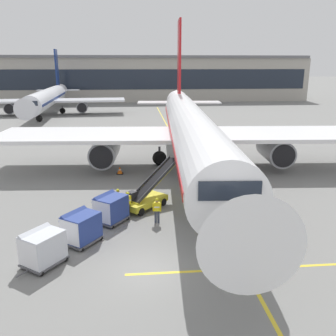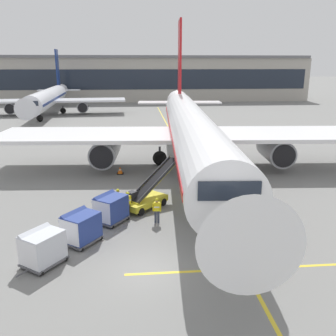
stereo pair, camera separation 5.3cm
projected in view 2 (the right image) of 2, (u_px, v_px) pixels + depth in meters
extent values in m
plane|color=slate|center=(147.00, 269.00, 18.27)|extent=(600.00, 600.00, 0.00)
cylinder|color=white|center=(191.00, 130.00, 34.50)|extent=(6.39, 38.14, 4.05)
cube|color=red|center=(191.00, 130.00, 34.50)|extent=(6.33, 36.62, 0.49)
cone|color=white|center=(238.00, 222.00, 14.31)|extent=(4.09, 4.28, 3.85)
cone|color=white|center=(179.00, 103.00, 55.77)|extent=(3.84, 6.69, 3.45)
cube|color=white|center=(90.00, 135.00, 35.33)|extent=(18.46, 8.69, 0.36)
cylinder|color=#93969E|center=(105.00, 151.00, 35.04)|extent=(2.81, 5.08, 2.51)
cylinder|color=black|center=(101.00, 157.00, 32.62)|extent=(2.14, 0.25, 2.14)
cube|color=white|center=(289.00, 134.00, 35.83)|extent=(18.46, 8.69, 0.36)
cylinder|color=#93969E|center=(276.00, 150.00, 35.45)|extent=(2.81, 5.08, 2.51)
cylinder|color=black|center=(284.00, 156.00, 33.04)|extent=(2.14, 0.25, 2.14)
cube|color=red|center=(180.00, 61.00, 52.51)|extent=(0.56, 4.56, 11.39)
cube|color=white|center=(179.00, 102.00, 53.82)|extent=(12.42, 3.79, 0.20)
cube|color=#1E2633|center=(226.00, 185.00, 16.87)|extent=(2.95, 2.00, 0.89)
cylinder|color=#47474C|center=(206.00, 198.00, 24.28)|extent=(0.22, 0.22, 1.20)
sphere|color=black|center=(205.00, 206.00, 24.44)|extent=(1.47, 1.47, 1.47)
cylinder|color=#47474C|center=(160.00, 152.00, 36.97)|extent=(0.22, 0.22, 1.20)
sphere|color=black|center=(160.00, 158.00, 37.14)|extent=(1.47, 1.47, 1.47)
cylinder|color=#47474C|center=(219.00, 152.00, 37.12)|extent=(0.22, 0.22, 1.20)
sphere|color=black|center=(219.00, 158.00, 37.29)|extent=(1.47, 1.47, 1.47)
cube|color=gold|center=(145.00, 201.00, 25.99)|extent=(3.52, 3.55, 0.44)
cube|color=black|center=(132.00, 196.00, 25.35)|extent=(0.82, 0.82, 0.70)
cylinder|color=#333338|center=(138.00, 193.00, 25.84)|extent=(0.08, 0.08, 0.80)
cube|color=gold|center=(155.00, 180.00, 26.48)|extent=(3.96, 4.04, 2.40)
cube|color=black|center=(155.00, 179.00, 26.45)|extent=(3.76, 3.84, 2.24)
cube|color=#333338|center=(160.00, 179.00, 26.18)|extent=(3.31, 3.41, 2.42)
cube|color=#333338|center=(151.00, 177.00, 26.71)|extent=(3.31, 3.41, 2.42)
cylinder|color=black|center=(163.00, 202.00, 26.49)|extent=(0.53, 0.54, 0.56)
cylinder|color=black|center=(148.00, 197.00, 27.38)|extent=(0.53, 0.54, 0.56)
cylinder|color=black|center=(141.00, 212.00, 24.71)|extent=(0.53, 0.54, 0.56)
cylinder|color=black|center=(126.00, 207.00, 25.60)|extent=(0.53, 0.54, 0.56)
cube|color=#515156|center=(111.00, 219.00, 23.73)|extent=(2.47, 2.56, 0.12)
cylinder|color=#4C4C51|center=(98.00, 227.00, 22.61)|extent=(0.47, 0.61, 0.07)
cube|color=navy|center=(111.00, 208.00, 23.50)|extent=(2.33, 2.42, 1.50)
cube|color=navy|center=(106.00, 199.00, 23.56)|extent=(1.75, 1.98, 0.74)
cube|color=silver|center=(101.00, 213.00, 22.71)|extent=(1.19, 0.87, 1.38)
sphere|color=black|center=(95.00, 222.00, 23.42)|extent=(0.30, 0.30, 0.30)
sphere|color=black|center=(112.00, 227.00, 22.75)|extent=(0.30, 0.30, 0.30)
sphere|color=black|center=(111.00, 214.00, 24.74)|extent=(0.30, 0.30, 0.30)
sphere|color=black|center=(127.00, 218.00, 24.07)|extent=(0.30, 0.30, 0.30)
cube|color=#515156|center=(82.00, 239.00, 20.95)|extent=(2.47, 2.56, 0.12)
cylinder|color=#4C4C51|center=(65.00, 249.00, 19.84)|extent=(0.47, 0.61, 0.07)
cube|color=navy|center=(81.00, 227.00, 20.73)|extent=(2.33, 2.42, 1.50)
cube|color=navy|center=(75.00, 217.00, 20.79)|extent=(1.75, 1.98, 0.74)
cube|color=silver|center=(69.00, 233.00, 19.93)|extent=(1.19, 0.87, 1.38)
sphere|color=black|center=(64.00, 243.00, 20.64)|extent=(0.30, 0.30, 0.30)
sphere|color=black|center=(81.00, 249.00, 19.98)|extent=(0.30, 0.30, 0.30)
sphere|color=black|center=(83.00, 232.00, 21.97)|extent=(0.30, 0.30, 0.30)
sphere|color=black|center=(100.00, 238.00, 21.30)|extent=(0.30, 0.30, 0.30)
cube|color=#515156|center=(44.00, 261.00, 18.66)|extent=(2.47, 2.56, 0.12)
cylinder|color=#4C4C51|center=(22.00, 273.00, 17.55)|extent=(0.47, 0.61, 0.07)
cube|color=silver|center=(43.00, 247.00, 18.44)|extent=(2.33, 2.42, 1.50)
cube|color=silver|center=(36.00, 236.00, 18.50)|extent=(1.75, 1.98, 0.74)
cube|color=silver|center=(27.00, 255.00, 17.64)|extent=(1.19, 0.87, 1.38)
sphere|color=black|center=(23.00, 265.00, 18.35)|extent=(0.30, 0.30, 0.30)
sphere|color=black|center=(41.00, 273.00, 17.68)|extent=(0.30, 0.30, 0.30)
sphere|color=black|center=(47.00, 252.00, 19.67)|extent=(0.30, 0.30, 0.30)
sphere|color=black|center=(65.00, 258.00, 19.01)|extent=(0.30, 0.30, 0.30)
cylinder|color=#333847|center=(158.00, 217.00, 23.53)|extent=(0.15, 0.15, 0.86)
cylinder|color=#333847|center=(156.00, 217.00, 23.53)|extent=(0.15, 0.15, 0.86)
cube|color=yellow|center=(157.00, 206.00, 23.33)|extent=(0.40, 0.28, 0.58)
cube|color=white|center=(157.00, 207.00, 23.21)|extent=(0.34, 0.05, 0.08)
sphere|color=#9E7051|center=(157.00, 201.00, 23.22)|extent=(0.21, 0.21, 0.21)
sphere|color=yellow|center=(157.00, 200.00, 23.20)|extent=(0.23, 0.23, 0.23)
cylinder|color=yellow|center=(161.00, 207.00, 23.34)|extent=(0.09, 0.09, 0.56)
cylinder|color=yellow|center=(153.00, 207.00, 23.35)|extent=(0.09, 0.09, 0.56)
cylinder|color=#514C42|center=(129.00, 210.00, 24.69)|extent=(0.15, 0.15, 0.86)
cylinder|color=#514C42|center=(127.00, 210.00, 24.56)|extent=(0.15, 0.15, 0.86)
cube|color=yellow|center=(128.00, 200.00, 24.43)|extent=(0.44, 0.43, 0.58)
cube|color=white|center=(129.00, 201.00, 24.34)|extent=(0.26, 0.23, 0.08)
sphere|color=#9E7051|center=(128.00, 194.00, 24.32)|extent=(0.21, 0.21, 0.21)
sphere|color=yellow|center=(128.00, 193.00, 24.30)|extent=(0.23, 0.23, 0.23)
cylinder|color=yellow|center=(131.00, 200.00, 24.61)|extent=(0.09, 0.09, 0.56)
cylinder|color=yellow|center=(125.00, 202.00, 24.28)|extent=(0.09, 0.09, 0.56)
cylinder|color=black|center=(119.00, 206.00, 25.30)|extent=(0.15, 0.15, 0.86)
cylinder|color=black|center=(118.00, 207.00, 25.14)|extent=(0.15, 0.15, 0.86)
cube|color=yellow|center=(118.00, 197.00, 25.02)|extent=(0.38, 0.45, 0.58)
cube|color=white|center=(120.00, 197.00, 24.98)|extent=(0.15, 0.31, 0.08)
sphere|color=#9E7051|center=(118.00, 191.00, 24.91)|extent=(0.21, 0.21, 0.21)
sphere|color=yellow|center=(118.00, 190.00, 24.89)|extent=(0.23, 0.23, 0.23)
cylinder|color=yellow|center=(120.00, 196.00, 25.25)|extent=(0.09, 0.09, 0.56)
cylinder|color=yellow|center=(116.00, 199.00, 24.81)|extent=(0.09, 0.09, 0.56)
cube|color=black|center=(120.00, 173.00, 34.31)|extent=(0.63, 0.63, 0.05)
cone|color=orange|center=(120.00, 170.00, 34.21)|extent=(0.50, 0.50, 0.66)
cylinder|color=white|center=(120.00, 170.00, 34.20)|extent=(0.28, 0.28, 0.08)
cube|color=yellow|center=(191.00, 170.00, 35.59)|extent=(0.20, 110.00, 0.01)
cube|color=yellow|center=(243.00, 269.00, 18.30)|extent=(12.00, 0.20, 0.01)
cube|color=#A8A399|center=(125.00, 79.00, 106.76)|extent=(103.79, 19.85, 11.73)
cube|color=#1E2633|center=(124.00, 80.00, 97.12)|extent=(100.67, 0.10, 5.28)
cube|color=slate|center=(124.00, 57.00, 103.14)|extent=(102.75, 16.87, 0.70)
cylinder|color=silver|center=(47.00, 98.00, 73.81)|extent=(5.40, 31.83, 3.59)
cube|color=navy|center=(47.00, 98.00, 73.81)|extent=(5.36, 30.57, 0.43)
cone|color=silver|center=(28.00, 108.00, 57.03)|extent=(3.61, 3.78, 3.41)
cone|color=silver|center=(60.00, 91.00, 91.54)|extent=(3.38, 5.91, 3.05)
cube|color=silver|center=(7.00, 101.00, 73.57)|extent=(15.39, 7.19, 0.36)
cylinder|color=#93969E|center=(13.00, 108.00, 73.48)|extent=(2.46, 4.24, 2.23)
cylinder|color=black|center=(10.00, 109.00, 71.48)|extent=(1.90, 0.23, 1.89)
cube|color=silver|center=(89.00, 100.00, 75.85)|extent=(15.39, 7.19, 0.36)
cylinder|color=#93969E|center=(83.00, 107.00, 75.44)|extent=(2.46, 4.24, 2.23)
cylinder|color=black|center=(83.00, 108.00, 73.44)|extent=(1.90, 0.23, 1.89)
cube|color=navy|center=(58.00, 69.00, 88.74)|extent=(0.50, 3.81, 9.50)
cube|color=silver|center=(59.00, 90.00, 89.82)|extent=(10.36, 3.12, 0.20)
cube|color=#1E2633|center=(31.00, 103.00, 59.28)|extent=(2.60, 1.76, 0.79)
cylinder|color=#47474C|center=(40.00, 116.00, 65.40)|extent=(0.22, 0.22, 0.98)
sphere|color=black|center=(40.00, 118.00, 65.53)|extent=(1.21, 1.21, 1.21)
cylinder|color=#47474C|center=(36.00, 109.00, 75.57)|extent=(0.22, 0.22, 0.98)
sphere|color=black|center=(37.00, 111.00, 75.71)|extent=(1.21, 1.21, 1.21)
cylinder|color=#47474C|center=(63.00, 108.00, 76.32)|extent=(0.22, 0.22, 0.98)
sphere|color=black|center=(63.00, 111.00, 76.46)|extent=(1.21, 1.21, 1.21)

